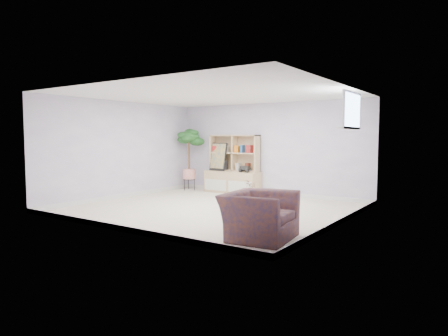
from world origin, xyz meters
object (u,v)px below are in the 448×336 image
Objects in this scene: storage_unit at (232,164)px; coffee_table at (251,204)px; floor_tree at (189,159)px; armchair at (259,212)px.

storage_unit is 1.61× the size of coffee_table.
floor_tree reaches higher than storage_unit.
armchair is at bearing -38.90° from coffee_table.
storage_unit is 1.47× the size of armchair.
storage_unit is 0.89× the size of floor_tree.
storage_unit is at bearing 31.46° from armchair.
armchair is (4.36, -3.66, -0.48)m from floor_tree.
floor_tree is 1.64× the size of armchair.
armchair is at bearing -52.04° from storage_unit.
floor_tree is (-3.27, 2.08, 0.68)m from coffee_table.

